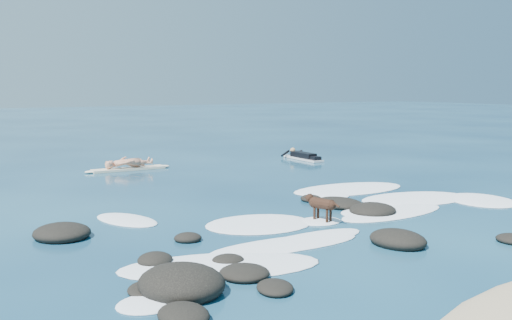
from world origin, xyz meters
TOP-DOWN VIEW (x-y plane):
  - ground at (0.00, 0.00)m, footprint 160.00×160.00m
  - reef_rocks at (-3.25, -2.06)m, footprint 9.52×6.88m
  - breaking_foam at (-0.26, -0.62)m, footprint 12.68×7.67m
  - standing_surfer_rig at (-2.39, 9.77)m, footprint 3.43×0.69m
  - paddling_surfer_rig at (5.38, 9.06)m, footprint 1.20×2.65m
  - dog at (-0.91, -0.95)m, footprint 0.47×1.06m

SIDE VIEW (x-z plane):
  - ground at x=0.00m, z-range 0.00..0.00m
  - breaking_foam at x=-0.26m, z-range -0.05..0.07m
  - reef_rocks at x=-3.25m, z-range -0.19..0.39m
  - paddling_surfer_rig at x=5.38m, z-range -0.07..0.39m
  - dog at x=-0.91m, z-range 0.11..0.80m
  - standing_surfer_rig at x=-2.39m, z-range -0.21..1.75m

